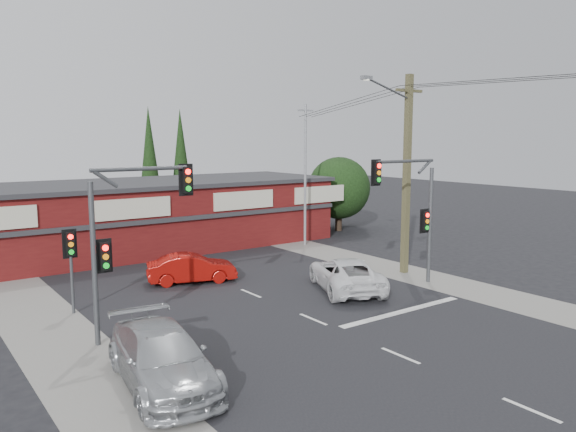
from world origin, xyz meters
TOP-DOWN VIEW (x-y plane):
  - ground at (0.00, 0.00)m, footprint 120.00×120.00m
  - road_strip at (0.00, 5.00)m, footprint 14.00×70.00m
  - verge_left at (-8.50, 5.00)m, footprint 3.00×70.00m
  - verge_right at (8.50, 5.00)m, footprint 3.00×70.00m
  - stop_line at (3.50, -1.50)m, footprint 6.50×0.35m
  - white_suv at (3.84, 2.28)m, footprint 4.50×5.90m
  - silver_suv at (-6.99, -2.14)m, footprint 2.96×5.75m
  - red_sedan at (-1.22, 7.65)m, footprint 4.44×2.70m
  - lane_dashes at (0.00, 10.98)m, footprint 0.12×59.55m
  - shop_building at (-0.99, 16.99)m, footprint 27.30×8.40m
  - tree_cluster at (14.69, 15.44)m, footprint 5.90×5.10m
  - conifer_near at (3.50, 24.00)m, footprint 1.80×1.80m
  - conifer_far at (7.00, 26.00)m, footprint 1.80×1.80m
  - traffic_mast_left at (-6.43, 2.00)m, footprint 3.77×0.27m
  - traffic_mast_right at (6.86, 1.00)m, footprint 3.96×0.27m
  - pedestal_signal at (-7.20, 6.01)m, footprint 0.55×0.27m
  - utility_pole at (8.36, 2.99)m, footprint 4.38×0.59m
  - steel_pole at (9.00, 12.00)m, footprint 1.20×0.16m
  - power_lines at (8.47, -2.47)m, footprint 2.01×29.00m

SIDE VIEW (x-z plane):
  - ground at x=0.00m, z-range 0.00..0.00m
  - road_strip at x=0.00m, z-range 0.00..0.01m
  - verge_left at x=-8.50m, z-range 0.00..0.02m
  - verge_right at x=8.50m, z-range 0.00..0.02m
  - lane_dashes at x=0.00m, z-range 0.01..0.02m
  - stop_line at x=3.50m, z-range 0.01..0.02m
  - red_sedan at x=-1.22m, z-range 0.00..1.38m
  - white_suv at x=3.84m, z-range 0.00..1.49m
  - silver_suv at x=-6.99m, z-range 0.00..1.60m
  - shop_building at x=-0.99m, z-range 0.02..4.25m
  - pedestal_signal at x=-7.20m, z-range 0.72..4.09m
  - tree_cluster at x=14.69m, z-range 0.15..5.65m
  - traffic_mast_left at x=-6.43m, z-range 0.94..6.92m
  - traffic_mast_right at x=6.86m, z-range 0.96..6.93m
  - steel_pole at x=9.00m, z-range 0.20..9.20m
  - utility_pole at x=8.36m, z-range 0.40..10.40m
  - conifer_near at x=3.50m, z-range 0.85..10.10m
  - conifer_far at x=7.00m, z-range 0.85..10.10m
  - power_lines at x=8.47m, z-range 8.43..9.65m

